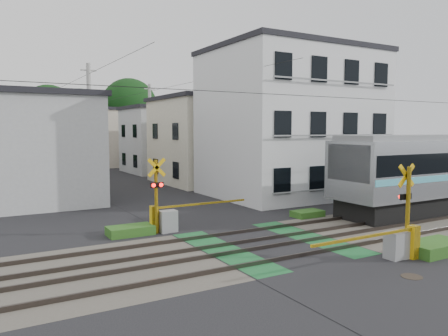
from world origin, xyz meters
TOP-DOWN VIEW (x-y plane):
  - ground at (0.00, 0.00)m, footprint 120.00×120.00m
  - track_bed at (0.00, 0.00)m, footprint 120.00×120.00m
  - crossing_signal_near at (2.59, -3.65)m, footprint 4.74×0.65m
  - crossing_signal_far at (-2.59, 3.65)m, footprint 4.74×0.65m
  - apartment_block at (8.50, 9.49)m, footprint 10.20×8.36m
  - houses_row at (0.25, 25.92)m, footprint 22.07×31.35m
  - tree_hill at (0.32, 49.15)m, footprint 40.00×12.88m
  - catenary at (6.00, 0.03)m, footprint 60.00×5.04m
  - utility_poles at (-1.05, 23.01)m, footprint 7.90×42.00m
  - pedestrian at (1.88, 33.90)m, footprint 0.70×0.59m
  - manhole_cover at (1.40, -5.01)m, footprint 0.60×0.60m
  - weed_patches at (1.76, -0.09)m, footprint 10.25×8.80m

SIDE VIEW (x-z plane):
  - ground at x=0.00m, z-range 0.00..0.00m
  - manhole_cover at x=1.40m, z-range 0.00..0.02m
  - track_bed at x=0.00m, z-range -0.03..0.11m
  - weed_patches at x=1.76m, z-range -0.02..0.38m
  - crossing_signal_near at x=2.59m, z-range -0.83..2.25m
  - crossing_signal_far at x=-2.59m, z-range -0.83..2.25m
  - pedestrian at x=1.88m, z-range 0.00..1.64m
  - houses_row at x=0.25m, z-range -0.16..6.64m
  - catenary at x=6.00m, z-range 0.20..7.20m
  - utility_poles at x=-1.05m, z-range 0.08..8.08m
  - apartment_block at x=8.50m, z-range 0.01..9.31m
  - tree_hill at x=0.32m, z-range -0.74..11.02m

